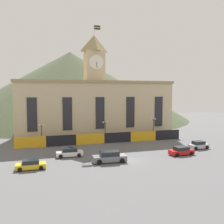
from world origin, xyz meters
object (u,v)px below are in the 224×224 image
street_lamp_right (105,127)px  car_yellow_coupe (31,165)px  car_red_sedan (181,151)px  car_silver_hatch (198,145)px  street_lamp_far_left (41,130)px  car_gray_pickup (109,157)px  street_lamp_left (153,124)px  car_white_taxi (70,153)px

street_lamp_right → car_yellow_coupe: (-15.33, -15.42, -2.79)m
street_lamp_right → car_yellow_coupe: size_ratio=1.10×
car_red_sedan → car_silver_hatch: bearing=24.7°
street_lamp_far_left → street_lamp_right: street_lamp_right is taller
car_red_sedan → street_lamp_far_left: bearing=144.7°
car_gray_pickup → car_yellow_coupe: bearing=-175.5°
street_lamp_right → car_gray_pickup: bearing=-102.8°
street_lamp_left → car_gray_pickup: bearing=-134.7°
street_lamp_far_left → car_silver_hatch: (29.37, -11.29, -2.62)m
street_lamp_left → car_silver_hatch: street_lamp_left is taller
car_red_sedan → car_gray_pickup: 13.53m
car_red_sedan → car_yellow_coupe: car_red_sedan is taller
street_lamp_left → car_red_sedan: 14.85m
car_white_taxi → car_yellow_coupe: bearing=43.7°
car_silver_hatch → car_red_sedan: bearing=-155.4°
street_lamp_right → car_white_taxi: size_ratio=1.02×
street_lamp_far_left → car_white_taxi: (4.41, -9.99, -2.61)m
street_lamp_far_left → car_red_sedan: size_ratio=0.99×
car_white_taxi → car_red_sedan: bearing=169.5°
street_lamp_right → car_silver_hatch: street_lamp_right is taller
car_red_sedan → car_white_taxi: car_white_taxi is taller
car_silver_hatch → car_yellow_coupe: size_ratio=0.95×
car_white_taxi → car_gray_pickup: 7.72m
street_lamp_far_left → car_yellow_coupe: bearing=-96.7°
car_red_sedan → street_lamp_left: bearing=79.8°
street_lamp_right → car_gray_pickup: size_ratio=0.86×
street_lamp_right → car_red_sedan: size_ratio=1.03×
street_lamp_far_left → car_silver_hatch: 31.58m
street_lamp_right → car_silver_hatch: 19.66m
car_gray_pickup → car_yellow_coupe: (-11.85, -0.14, -0.18)m
car_red_sedan → car_gray_pickup: bearing=179.7°
car_gray_pickup → car_silver_hatch: bearing=15.4°
street_lamp_left → car_yellow_coupe: street_lamp_left is taller
street_lamp_far_left → car_gray_pickup: (10.03, -15.28, -2.50)m
car_white_taxi → car_silver_hatch: 24.99m
street_lamp_right → car_red_sedan: bearing=-55.2°
car_white_taxi → car_gray_pickup: size_ratio=0.84×
street_lamp_right → car_yellow_coupe: 21.92m
street_lamp_far_left → street_lamp_right: (13.51, -0.00, 0.11)m
car_gray_pickup → car_yellow_coupe: car_gray_pickup is taller
street_lamp_right → car_gray_pickup: (-3.48, -15.28, -2.60)m
street_lamp_right → car_white_taxi: bearing=-132.3°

